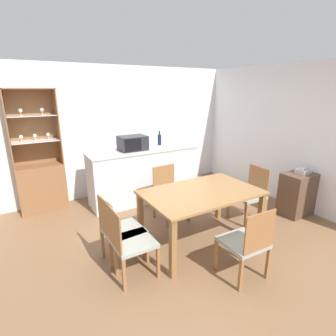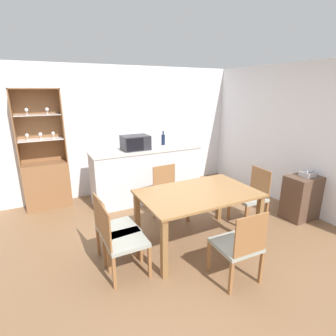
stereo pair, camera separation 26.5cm
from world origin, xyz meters
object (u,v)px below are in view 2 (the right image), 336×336
at_px(dining_chair_side_left_near, 121,240).
at_px(dining_table, 198,199).
at_px(dining_chair_head_far, 169,193).
at_px(microwave, 135,143).
at_px(wine_bottle, 163,139).
at_px(display_cabinet, 46,175).
at_px(dining_chair_head_near, 239,245).
at_px(dining_chair_side_left_far, 114,228).
at_px(dining_chair_side_right_far, 251,196).
at_px(side_cabinet, 301,197).
at_px(telephone, 308,174).

bearing_deg(dining_chair_side_left_near, dining_table, 97.24).
bearing_deg(dining_table, dining_chair_side_left_near, -172.52).
xyz_separation_m(dining_chair_head_far, microwave, (-0.22, 0.96, 0.70)).
relative_size(dining_table, wine_bottle, 5.42).
relative_size(display_cabinet, dining_chair_head_near, 2.39).
xyz_separation_m(dining_chair_side_left_far, microwave, (0.91, 1.65, 0.70)).
relative_size(display_cabinet, dining_chair_side_right_far, 2.39).
relative_size(display_cabinet, side_cabinet, 2.88).
relative_size(dining_chair_side_left_near, telephone, 4.27).
bearing_deg(wine_bottle, telephone, -52.88).
distance_m(dining_chair_side_left_near, wine_bottle, 2.70).
bearing_deg(dining_chair_side_left_near, dining_chair_side_left_far, 179.73).
xyz_separation_m(side_cabinet, telephone, (0.05, -0.02, 0.41)).
distance_m(display_cabinet, wine_bottle, 2.29).
xyz_separation_m(dining_chair_side_right_far, dining_chair_head_far, (-1.13, 0.69, 0.00)).
xyz_separation_m(dining_chair_side_left_far, dining_chair_head_far, (1.13, 0.70, 0.00)).
distance_m(dining_chair_head_far, wine_bottle, 1.37).
bearing_deg(telephone, dining_chair_head_far, 153.76).
relative_size(microwave, telephone, 2.38).
xyz_separation_m(dining_chair_side_left_far, dining_chair_head_near, (1.13, -0.98, 0.00)).
distance_m(dining_chair_head_near, microwave, 2.74).
relative_size(dining_chair_side_right_far, dining_chair_side_left_near, 1.00).
bearing_deg(side_cabinet, dining_table, 175.90).
distance_m(dining_chair_side_left_far, dining_chair_side_right_far, 2.26).
bearing_deg(display_cabinet, dining_chair_side_left_far, -73.12).
distance_m(dining_chair_side_left_far, dining_chair_side_left_near, 0.29).
distance_m(dining_chair_side_left_far, dining_chair_head_far, 1.32).
height_order(dining_chair_side_left_far, dining_chair_side_right_far, same).
bearing_deg(dining_chair_head_near, dining_chair_side_right_far, 42.97).
height_order(display_cabinet, microwave, display_cabinet).
bearing_deg(telephone, dining_chair_head_near, -161.41).
height_order(dining_table, dining_chair_head_far, dining_chair_head_far).
bearing_deg(dining_chair_side_left_near, dining_chair_head_far, 131.06).
relative_size(dining_chair_side_left_far, side_cabinet, 1.21).
xyz_separation_m(dining_table, dining_chair_side_left_near, (-1.13, -0.15, -0.22)).
bearing_deg(side_cabinet, telephone, -19.39).
bearing_deg(telephone, dining_chair_side_left_near, 179.80).
height_order(wine_bottle, telephone, wine_bottle).
bearing_deg(wine_bottle, display_cabinet, 171.49).
height_order(dining_chair_head_near, microwave, microwave).
distance_m(dining_table, dining_chair_head_near, 0.87).
xyz_separation_m(dining_table, dining_chair_head_near, (-0.00, -0.84, -0.22)).
distance_m(dining_table, dining_chair_head_far, 0.87).
relative_size(dining_table, telephone, 7.50).
height_order(dining_chair_side_left_far, dining_chair_head_far, same).
height_order(dining_table, microwave, microwave).
height_order(dining_chair_head_near, telephone, dining_chair_head_near).
xyz_separation_m(dining_chair_side_right_far, side_cabinet, (0.85, -0.29, -0.08)).
bearing_deg(wine_bottle, dining_chair_side_left_far, -130.77).
bearing_deg(microwave, dining_table, -83.07).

